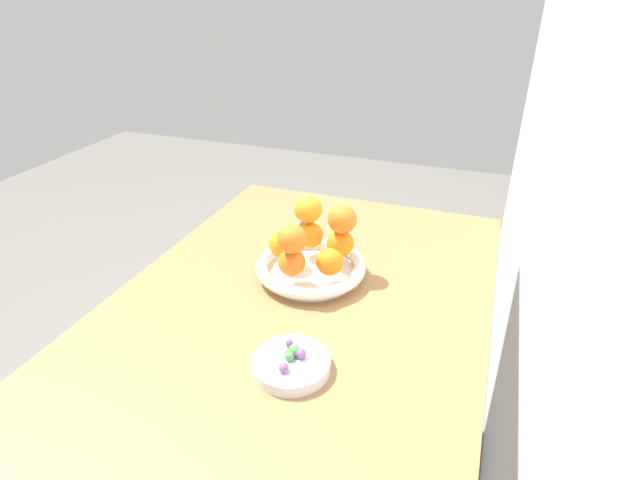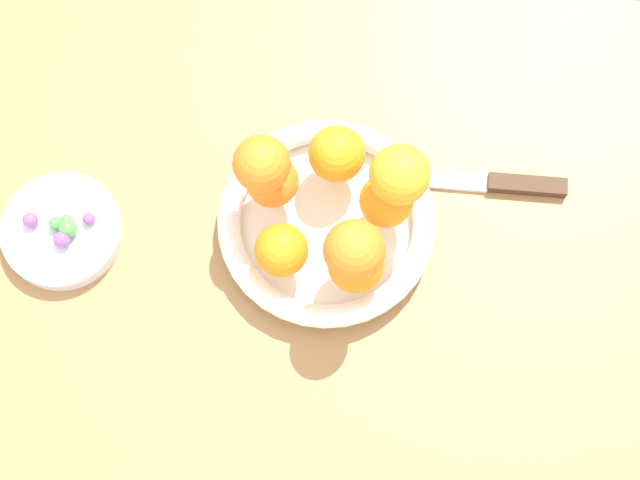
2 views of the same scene
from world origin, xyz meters
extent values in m
cube|color=silver|center=(0.00, 0.48, 1.25)|extent=(4.00, 0.05, 2.50)
cube|color=#9E7042|center=(0.00, 0.00, 0.72)|extent=(1.10, 0.76, 0.04)
cylinder|color=#9E7042|center=(-0.49, -0.32, 0.35)|extent=(0.05, 0.05, 0.70)
cylinder|color=#9E7042|center=(-0.49, 0.32, 0.35)|extent=(0.05, 0.05, 0.70)
cylinder|color=white|center=(-0.10, -0.01, 0.75)|extent=(0.20, 0.20, 0.01)
torus|color=white|center=(-0.10, -0.01, 0.77)|extent=(0.24, 0.24, 0.03)
cylinder|color=silver|center=(0.18, 0.06, 0.75)|extent=(0.13, 0.13, 0.02)
sphere|color=orange|center=(-0.10, -0.07, 0.81)|extent=(0.06, 0.06, 0.06)
sphere|color=orange|center=(-0.04, -0.03, 0.81)|extent=(0.06, 0.06, 0.06)
sphere|color=orange|center=(-0.07, 0.05, 0.81)|extent=(0.06, 0.06, 0.06)
sphere|color=orange|center=(-0.15, 0.04, 0.81)|extent=(0.06, 0.06, 0.06)
sphere|color=orange|center=(-0.17, -0.03, 0.81)|extent=(0.06, 0.06, 0.06)
sphere|color=orange|center=(-0.03, -0.02, 0.87)|extent=(0.06, 0.06, 0.06)
sphere|color=orange|center=(-0.17, -0.04, 0.87)|extent=(0.06, 0.06, 0.06)
sphere|color=orange|center=(-0.15, 0.05, 0.87)|extent=(0.06, 0.06, 0.06)
sphere|color=#4C9947|center=(0.18, 0.05, 0.77)|extent=(0.01, 0.01, 0.01)
sphere|color=#8C4C99|center=(0.17, 0.08, 0.77)|extent=(0.02, 0.02, 0.02)
sphere|color=#8C4C99|center=(0.15, 0.05, 0.77)|extent=(0.01, 0.01, 0.01)
sphere|color=#8C4C99|center=(0.22, 0.06, 0.77)|extent=(0.02, 0.02, 0.02)
sphere|color=#4C9947|center=(0.17, 0.06, 0.77)|extent=(0.02, 0.02, 0.02)
sphere|color=#4C9947|center=(0.19, 0.06, 0.77)|extent=(0.02, 0.02, 0.02)
cube|color=#3F2819|center=(-0.32, -0.11, 0.75)|extent=(0.09, 0.03, 0.01)
cube|color=silver|center=(-0.19, -0.09, 0.74)|extent=(0.17, 0.05, 0.01)
camera|label=1|loc=(0.78, 0.33, 1.34)|focal=28.00mm
camera|label=2|loc=(-0.17, 0.33, 1.80)|focal=55.00mm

